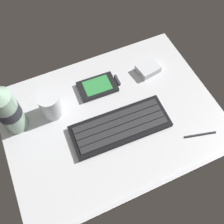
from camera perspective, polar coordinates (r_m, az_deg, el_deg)
ground_plane at (r=76.63cm, az=0.07°, el=-1.58°), size 64.00×48.00×2.80cm
keyboard at (r=73.57cm, az=1.87°, el=-3.26°), size 29.36×11.99×1.70cm
handheld_device at (r=80.94cm, az=-2.91°, el=5.90°), size 12.98×7.99×1.50cm
juice_cup at (r=75.45cm, az=-13.75°, el=1.48°), size 6.40×6.40×8.50cm
water_bottle at (r=72.43cm, az=-22.81°, el=0.59°), size 6.73×6.73×20.80cm
charger_block at (r=85.30cm, az=8.18°, el=9.72°), size 7.82×6.66×2.40cm
stylus_pen at (r=77.32cm, az=19.42°, el=-4.81°), size 9.38×3.03×0.70cm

